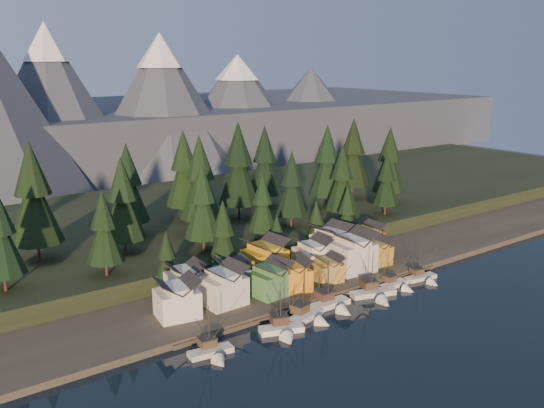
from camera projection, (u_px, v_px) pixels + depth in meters
ground at (368, 325)px, 132.46m from camera, size 500.00×500.00×0.00m
shore_strip at (262, 271)px, 163.46m from camera, size 400.00×50.00×1.50m
hillside at (174, 223)px, 201.91m from camera, size 420.00×100.00×6.00m
dock at (319, 299)px, 145.20m from camera, size 80.00×4.00×1.00m
mountain_ridge at (44, 122)px, 290.33m from camera, size 560.00×190.00×90.00m
boat_0 at (213, 346)px, 117.90m from camera, size 9.50×10.12×11.12m
boat_1 at (283, 323)px, 127.45m from camera, size 10.23×10.83×12.20m
boat_2 at (309, 310)px, 134.02m from camera, size 9.93×10.57×12.23m
boat_3 at (333, 299)px, 140.57m from camera, size 10.60×11.49×12.43m
boat_4 at (376, 289)px, 146.84m from camera, size 12.07×12.53×12.38m
boat_5 at (397, 280)px, 153.20m from camera, size 8.97×9.68×10.22m
boat_6 at (424, 274)px, 157.94m from camera, size 9.44×10.07×10.19m
house_front_0 at (177, 297)px, 131.86m from camera, size 10.15×9.75×8.86m
house_front_1 at (223, 284)px, 138.56m from camera, size 9.47×9.12×9.45m
house_front_2 at (270, 277)px, 144.29m from camera, size 9.09×9.15×8.29m
house_front_3 at (293, 274)px, 147.13m from camera, size 9.15×8.86×7.93m
house_front_4 at (327, 268)px, 153.47m from camera, size 7.63×8.04×6.62m
house_front_5 at (353, 250)px, 159.97m from camera, size 11.24×10.38×10.97m
house_front_6 at (376, 250)px, 165.74m from camera, size 7.81×7.44×7.36m
house_back_0 at (185, 280)px, 141.71m from camera, size 8.96×8.68×8.81m
house_back_1 at (232, 274)px, 146.17m from camera, size 8.87×8.94×8.40m
house_back_2 at (265, 257)px, 155.36m from camera, size 10.25×9.49×10.42m
house_back_3 at (312, 253)px, 160.97m from camera, size 9.55×8.71×8.83m
house_back_4 at (331, 241)px, 169.45m from camera, size 9.97×9.63×10.13m
house_back_5 at (366, 238)px, 174.16m from camera, size 8.74×8.83×9.06m
tree_hill_0 at (0, 235)px, 132.54m from camera, size 10.28×10.28×23.95m
tree_hill_1 at (33, 196)px, 151.01m from camera, size 13.42×13.42×31.25m
tree_hill_2 at (104, 229)px, 142.55m from camera, size 9.02×9.02×21.02m
tree_hill_3 at (123, 202)px, 156.99m from camera, size 11.33×11.33×26.39m
tree_hill_4 at (128, 186)px, 173.18m from camera, size 11.78×11.78×27.43m
tree_hill_5 at (203, 203)px, 159.88m from camera, size 10.45×10.45×24.35m
tree_hill_6 at (200, 180)px, 175.55m from camera, size 12.62×12.62×29.39m
tree_hill_7 at (262, 204)px, 169.36m from camera, size 8.44×8.44×19.66m
tree_hill_8 at (238, 166)px, 191.15m from camera, size 13.54×13.54×31.55m
tree_hill_9 at (292, 186)px, 183.57m from camera, size 10.11×10.11×23.54m
tree_hill_10 at (265, 163)px, 207.05m from camera, size 12.24×12.24×28.52m
tree_hill_11 at (342, 180)px, 188.78m from camera, size 10.64×10.64×24.79m
tree_hill_12 at (327, 163)px, 205.34m from camera, size 12.43×12.43×28.95m
tree_hill_13 at (386, 181)px, 198.16m from camera, size 8.91×8.91×20.76m
tree_hill_14 at (353, 155)px, 220.35m from camera, size 12.72×12.72×29.64m
tree_hill_15 at (184, 171)px, 191.17m from camera, size 12.46×12.46×29.03m
tree_hill_17 at (389, 162)px, 212.03m from camera, size 11.79×11.79×27.46m
tree_shore_0 at (167, 259)px, 145.06m from camera, size 6.64×6.64×15.46m
tree_shore_1 at (223, 236)px, 153.64m from camera, size 8.89×8.89×20.71m
tree_shore_2 at (277, 237)px, 164.32m from camera, size 6.14×6.14×14.31m
tree_shore_3 at (316, 225)px, 172.18m from camera, size 6.93×6.93×16.15m
tree_shore_4 at (347, 214)px, 178.79m from camera, size 8.05×8.05×18.76m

